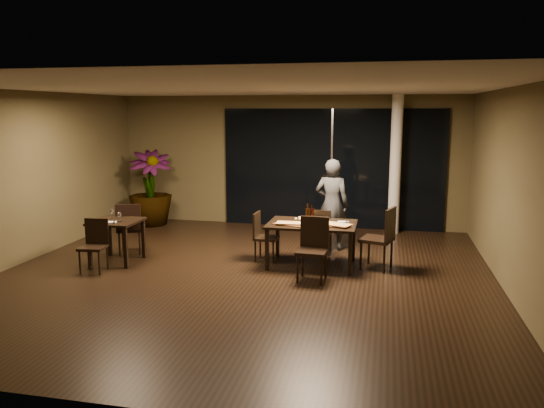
{
  "coord_description": "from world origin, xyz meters",
  "views": [
    {
      "loc": [
        2.22,
        -8.02,
        2.65
      ],
      "look_at": [
        0.29,
        0.84,
        1.05
      ],
      "focal_mm": 35.0,
      "sensor_mm": 36.0,
      "label": 1
    }
  ],
  "objects_px": {
    "chair_side_far": "(130,226)",
    "diner": "(332,205)",
    "side_table": "(116,227)",
    "chair_main_left": "(262,234)",
    "bottle_c": "(312,213)",
    "chair_main_near": "(313,245)",
    "bottle_a": "(307,213)",
    "chair_main_right": "(382,235)",
    "main_table": "(312,227)",
    "chair_side_near": "(95,242)",
    "potted_plant": "(150,188)",
    "bottle_b": "(313,216)",
    "chair_main_far": "(321,229)"
  },
  "relations": [
    {
      "from": "chair_side_far",
      "to": "chair_main_far",
      "type": "bearing_deg",
      "value": 174.09
    },
    {
      "from": "chair_side_far",
      "to": "diner",
      "type": "xyz_separation_m",
      "value": [
        3.62,
        1.17,
        0.34
      ]
    },
    {
      "from": "chair_main_left",
      "to": "chair_main_far",
      "type": "bearing_deg",
      "value": -56.34
    },
    {
      "from": "bottle_c",
      "to": "chair_side_near",
      "type": "bearing_deg",
      "value": -161.47
    },
    {
      "from": "chair_main_right",
      "to": "diner",
      "type": "distance_m",
      "value": 1.53
    },
    {
      "from": "chair_main_far",
      "to": "chair_side_near",
      "type": "bearing_deg",
      "value": 27.23
    },
    {
      "from": "bottle_a",
      "to": "bottle_b",
      "type": "relative_size",
      "value": 1.29
    },
    {
      "from": "diner",
      "to": "side_table",
      "type": "bearing_deg",
      "value": 30.71
    },
    {
      "from": "chair_side_far",
      "to": "diner",
      "type": "height_order",
      "value": "diner"
    },
    {
      "from": "side_table",
      "to": "chair_main_right",
      "type": "bearing_deg",
      "value": 6.53
    },
    {
      "from": "bottle_c",
      "to": "main_table",
      "type": "bearing_deg",
      "value": -78.31
    },
    {
      "from": "side_table",
      "to": "chair_main_left",
      "type": "distance_m",
      "value": 2.58
    },
    {
      "from": "bottle_a",
      "to": "bottle_b",
      "type": "xyz_separation_m",
      "value": [
        0.11,
        -0.04,
        -0.04
      ]
    },
    {
      "from": "main_table",
      "to": "chair_main_right",
      "type": "height_order",
      "value": "chair_main_right"
    },
    {
      "from": "chair_main_near",
      "to": "bottle_a",
      "type": "xyz_separation_m",
      "value": [
        -0.21,
        0.79,
        0.36
      ]
    },
    {
      "from": "chair_main_left",
      "to": "chair_main_right",
      "type": "height_order",
      "value": "chair_main_right"
    },
    {
      "from": "chair_main_far",
      "to": "chair_side_far",
      "type": "height_order",
      "value": "chair_side_far"
    },
    {
      "from": "chair_main_left",
      "to": "bottle_b",
      "type": "distance_m",
      "value": 1.02
    },
    {
      "from": "chair_main_far",
      "to": "bottle_b",
      "type": "xyz_separation_m",
      "value": [
        -0.04,
        -0.74,
        0.4
      ]
    },
    {
      "from": "chair_side_near",
      "to": "potted_plant",
      "type": "relative_size",
      "value": 0.5
    },
    {
      "from": "chair_main_near",
      "to": "bottle_c",
      "type": "relative_size",
      "value": 3.35
    },
    {
      "from": "diner",
      "to": "bottle_a",
      "type": "bearing_deg",
      "value": 80.81
    },
    {
      "from": "chair_main_far",
      "to": "bottle_c",
      "type": "bearing_deg",
      "value": 82.56
    },
    {
      "from": "potted_plant",
      "to": "bottle_c",
      "type": "height_order",
      "value": "potted_plant"
    },
    {
      "from": "main_table",
      "to": "bottle_c",
      "type": "xyz_separation_m",
      "value": [
        -0.02,
        0.11,
        0.22
      ]
    },
    {
      "from": "side_table",
      "to": "diner",
      "type": "xyz_separation_m",
      "value": [
        3.62,
        1.68,
        0.26
      ]
    },
    {
      "from": "chair_main_right",
      "to": "bottle_a",
      "type": "relative_size",
      "value": 3.23
    },
    {
      "from": "side_table",
      "to": "diner",
      "type": "bearing_deg",
      "value": 24.85
    },
    {
      "from": "main_table",
      "to": "bottle_a",
      "type": "xyz_separation_m",
      "value": [
        -0.09,
        0.05,
        0.24
      ]
    },
    {
      "from": "chair_main_far",
      "to": "chair_main_near",
      "type": "relative_size",
      "value": 0.86
    },
    {
      "from": "bottle_b",
      "to": "bottle_c",
      "type": "distance_m",
      "value": 0.11
    },
    {
      "from": "bottle_a",
      "to": "chair_side_near",
      "type": "bearing_deg",
      "value": -162.15
    },
    {
      "from": "main_table",
      "to": "bottle_c",
      "type": "height_order",
      "value": "bottle_c"
    },
    {
      "from": "chair_main_left",
      "to": "bottle_c",
      "type": "distance_m",
      "value": 0.98
    },
    {
      "from": "bottle_a",
      "to": "bottle_b",
      "type": "distance_m",
      "value": 0.12
    },
    {
      "from": "bottle_c",
      "to": "chair_main_left",
      "type": "bearing_deg",
      "value": 177.5
    },
    {
      "from": "chair_main_far",
      "to": "bottle_a",
      "type": "relative_size",
      "value": 2.61
    },
    {
      "from": "main_table",
      "to": "bottle_b",
      "type": "distance_m",
      "value": 0.2
    },
    {
      "from": "chair_main_far",
      "to": "chair_main_near",
      "type": "height_order",
      "value": "chair_main_near"
    },
    {
      "from": "chair_main_near",
      "to": "chair_side_near",
      "type": "distance_m",
      "value": 3.64
    },
    {
      "from": "chair_side_near",
      "to": "bottle_b",
      "type": "height_order",
      "value": "bottle_b"
    },
    {
      "from": "chair_main_near",
      "to": "chair_main_left",
      "type": "xyz_separation_m",
      "value": [
        -1.04,
        0.9,
        -0.07
      ]
    },
    {
      "from": "diner",
      "to": "bottle_c",
      "type": "xyz_separation_m",
      "value": [
        -0.24,
        -1.06,
        0.02
      ]
    },
    {
      "from": "side_table",
      "to": "potted_plant",
      "type": "relative_size",
      "value": 0.46
    },
    {
      "from": "main_table",
      "to": "bottle_b",
      "type": "relative_size",
      "value": 5.86
    },
    {
      "from": "side_table",
      "to": "chair_main_left",
      "type": "bearing_deg",
      "value": 14.67
    },
    {
      "from": "chair_side_far",
      "to": "diner",
      "type": "relative_size",
      "value": 0.55
    },
    {
      "from": "chair_main_right",
      "to": "chair_main_far",
      "type": "bearing_deg",
      "value": -105.75
    },
    {
      "from": "chair_side_far",
      "to": "bottle_c",
      "type": "bearing_deg",
      "value": 163.82
    },
    {
      "from": "main_table",
      "to": "chair_main_far",
      "type": "bearing_deg",
      "value": 85.09
    }
  ]
}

